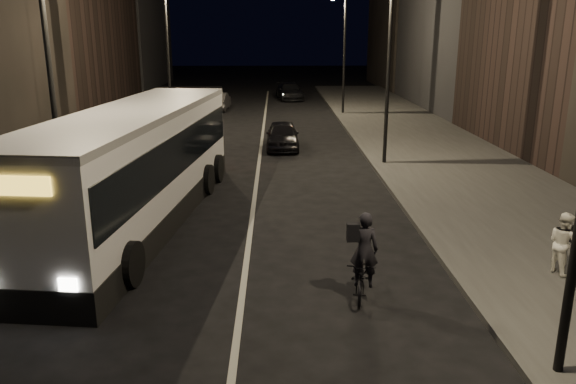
{
  "coord_description": "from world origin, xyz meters",
  "views": [
    {
      "loc": [
        0.79,
        -12.31,
        5.73
      ],
      "look_at": [
        1.11,
        2.53,
        1.5
      ],
      "focal_mm": 35.0,
      "sensor_mm": 36.0,
      "label": 1
    }
  ],
  "objects_px": {
    "streetlight_right_mid": "(384,42)",
    "streetlight_left_near": "(57,46)",
    "city_bus": "(137,162)",
    "car_mid": "(218,101)",
    "car_near": "(282,135)",
    "cyclist_on_bicycle": "(362,269)",
    "car_far": "(290,91)",
    "streetlight_right_far": "(341,38)",
    "pedestrian_woman": "(563,243)",
    "streetlight_left_far": "(172,39)"
  },
  "relations": [
    {
      "from": "car_far",
      "to": "city_bus",
      "type": "bearing_deg",
      "value": -106.94
    },
    {
      "from": "pedestrian_woman",
      "to": "streetlight_left_far",
      "type": "bearing_deg",
      "value": 15.89
    },
    {
      "from": "car_near",
      "to": "streetlight_left_near",
      "type": "bearing_deg",
      "value": -118.35
    },
    {
      "from": "cyclist_on_bicycle",
      "to": "pedestrian_woman",
      "type": "height_order",
      "value": "cyclist_on_bicycle"
    },
    {
      "from": "car_far",
      "to": "streetlight_right_mid",
      "type": "bearing_deg",
      "value": -90.16
    },
    {
      "from": "city_bus",
      "to": "car_near",
      "type": "xyz_separation_m",
      "value": [
        4.6,
        11.38,
        -1.23
      ]
    },
    {
      "from": "streetlight_right_far",
      "to": "city_bus",
      "type": "xyz_separation_m",
      "value": [
        -8.82,
        -23.45,
        -3.44
      ]
    },
    {
      "from": "streetlight_right_far",
      "to": "car_near",
      "type": "height_order",
      "value": "streetlight_right_far"
    },
    {
      "from": "car_mid",
      "to": "city_bus",
      "type": "bearing_deg",
      "value": 93.06
    },
    {
      "from": "car_near",
      "to": "car_far",
      "type": "bearing_deg",
      "value": 87.65
    },
    {
      "from": "streetlight_right_mid",
      "to": "car_far",
      "type": "distance_m",
      "value": 26.33
    },
    {
      "from": "streetlight_right_mid",
      "to": "city_bus",
      "type": "xyz_separation_m",
      "value": [
        -8.82,
        -7.45,
        -3.44
      ]
    },
    {
      "from": "car_near",
      "to": "car_far",
      "type": "xyz_separation_m",
      "value": [
        0.9,
        21.78,
        0.03
      ]
    },
    {
      "from": "streetlight_right_far",
      "to": "streetlight_left_near",
      "type": "bearing_deg",
      "value": -113.96
    },
    {
      "from": "cyclist_on_bicycle",
      "to": "streetlight_right_mid",
      "type": "bearing_deg",
      "value": 88.68
    },
    {
      "from": "streetlight_right_far",
      "to": "car_far",
      "type": "distance_m",
      "value": 11.26
    },
    {
      "from": "pedestrian_woman",
      "to": "car_near",
      "type": "bearing_deg",
      "value": 7.61
    },
    {
      "from": "streetlight_right_mid",
      "to": "car_mid",
      "type": "bearing_deg",
      "value": 115.46
    },
    {
      "from": "streetlight_right_mid",
      "to": "car_far",
      "type": "relative_size",
      "value": 1.64
    },
    {
      "from": "pedestrian_woman",
      "to": "car_far",
      "type": "height_order",
      "value": "pedestrian_woman"
    },
    {
      "from": "streetlight_right_far",
      "to": "car_mid",
      "type": "relative_size",
      "value": 1.99
    },
    {
      "from": "car_mid",
      "to": "streetlight_right_far",
      "type": "bearing_deg",
      "value": 165.67
    },
    {
      "from": "streetlight_right_far",
      "to": "car_far",
      "type": "height_order",
      "value": "streetlight_right_far"
    },
    {
      "from": "streetlight_right_mid",
      "to": "streetlight_left_near",
      "type": "xyz_separation_m",
      "value": [
        -10.66,
        -8.0,
        0.0
      ]
    },
    {
      "from": "streetlight_left_far",
      "to": "city_bus",
      "type": "distance_m",
      "value": 17.88
    },
    {
      "from": "car_far",
      "to": "streetlight_left_far",
      "type": "bearing_deg",
      "value": -122.58
    },
    {
      "from": "streetlight_left_far",
      "to": "pedestrian_woman",
      "type": "height_order",
      "value": "streetlight_left_far"
    },
    {
      "from": "streetlight_left_near",
      "to": "cyclist_on_bicycle",
      "type": "xyz_separation_m",
      "value": [
        8.02,
        -4.85,
        -4.68
      ]
    },
    {
      "from": "streetlight_right_mid",
      "to": "car_near",
      "type": "distance_m",
      "value": 7.42
    },
    {
      "from": "cyclist_on_bicycle",
      "to": "pedestrian_woman",
      "type": "xyz_separation_m",
      "value": [
        4.91,
        0.87,
        0.23
      ]
    },
    {
      "from": "pedestrian_woman",
      "to": "car_mid",
      "type": "xyz_separation_m",
      "value": [
        -11.2,
        30.73,
        -0.24
      ]
    },
    {
      "from": "streetlight_left_near",
      "to": "car_mid",
      "type": "height_order",
      "value": "streetlight_left_near"
    },
    {
      "from": "streetlight_left_far",
      "to": "car_near",
      "type": "height_order",
      "value": "streetlight_left_far"
    },
    {
      "from": "streetlight_right_mid",
      "to": "streetlight_right_far",
      "type": "relative_size",
      "value": 1.0
    },
    {
      "from": "streetlight_left_near",
      "to": "city_bus",
      "type": "relative_size",
      "value": 0.61
    },
    {
      "from": "streetlight_right_mid",
      "to": "car_far",
      "type": "xyz_separation_m",
      "value": [
        -3.32,
        25.71,
        -4.64
      ]
    },
    {
      "from": "car_mid",
      "to": "car_far",
      "type": "height_order",
      "value": "car_far"
    },
    {
      "from": "cyclist_on_bicycle",
      "to": "car_mid",
      "type": "bearing_deg",
      "value": 111.56
    },
    {
      "from": "city_bus",
      "to": "car_mid",
      "type": "distance_m",
      "value": 26.24
    },
    {
      "from": "car_near",
      "to": "cyclist_on_bicycle",
      "type": "bearing_deg",
      "value": -84.62
    },
    {
      "from": "cyclist_on_bicycle",
      "to": "car_far",
      "type": "distance_m",
      "value": 38.56
    },
    {
      "from": "car_mid",
      "to": "car_far",
      "type": "relative_size",
      "value": 0.82
    },
    {
      "from": "streetlight_left_near",
      "to": "city_bus",
      "type": "bearing_deg",
      "value": 16.63
    },
    {
      "from": "streetlight_right_far",
      "to": "city_bus",
      "type": "bearing_deg",
      "value": -110.61
    },
    {
      "from": "city_bus",
      "to": "pedestrian_woman",
      "type": "bearing_deg",
      "value": -15.86
    },
    {
      "from": "streetlight_right_mid",
      "to": "streetlight_left_far",
      "type": "relative_size",
      "value": 1.0
    },
    {
      "from": "pedestrian_woman",
      "to": "cyclist_on_bicycle",
      "type": "bearing_deg",
      "value": 85.51
    },
    {
      "from": "streetlight_left_near",
      "to": "streetlight_left_far",
      "type": "xyz_separation_m",
      "value": [
        0.0,
        18.0,
        0.0
      ]
    },
    {
      "from": "streetlight_left_far",
      "to": "car_mid",
      "type": "distance_m",
      "value": 10.08
    },
    {
      "from": "streetlight_left_near",
      "to": "cyclist_on_bicycle",
      "type": "bearing_deg",
      "value": -31.18
    }
  ]
}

